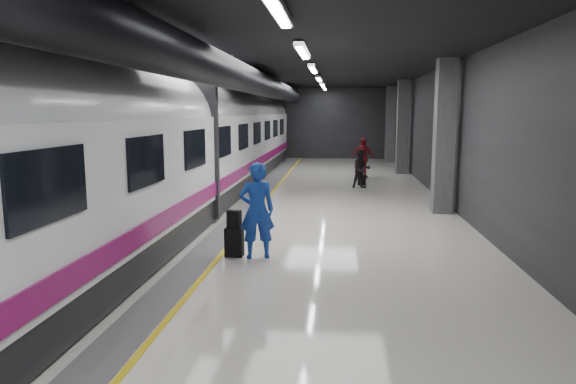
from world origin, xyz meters
name	(u,v)px	position (x,y,z in m)	size (l,w,h in m)	color
ground	(282,224)	(0.00, 0.00, 0.00)	(40.00, 40.00, 0.00)	silver
platform_hall	(276,92)	(-0.29, 0.96, 3.54)	(10.02, 40.02, 4.51)	black
train	(163,146)	(-3.25, 0.00, 2.07)	(3.05, 38.00, 4.05)	black
traveler_main	(257,211)	(-0.16, -3.31, 0.99)	(0.72, 0.47, 1.98)	#1741AC
suitcase_main	(234,242)	(-0.65, -3.26, 0.30)	(0.37, 0.23, 0.61)	black
shoulder_bag	(234,219)	(-0.64, -3.27, 0.79)	(0.28, 0.15, 0.37)	black
traveler_far_a	(361,169)	(2.38, 6.81, 0.75)	(0.73, 0.57, 1.50)	black
traveler_far_b	(362,158)	(2.57, 10.12, 0.92)	(1.07, 0.45, 1.83)	maroon
suitcase_far	(362,180)	(2.46, 7.65, 0.22)	(0.30, 0.19, 0.44)	black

